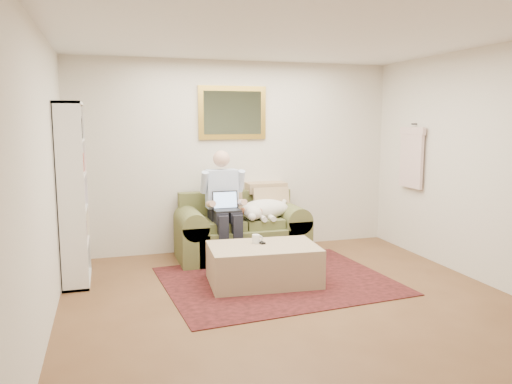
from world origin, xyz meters
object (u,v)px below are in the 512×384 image
sofa (241,235)px  coffee_mug (256,239)px  laptop (226,205)px  ottoman (263,264)px  bookshelf (73,194)px  seated_man (225,207)px  sleeping_dog (265,209)px

sofa → coffee_mug: bearing=-95.7°
laptop → ottoman: 1.07m
sofa → laptop: 0.56m
laptop → bookshelf: bookshelf is taller
seated_man → sleeping_dog: seated_man is taller
seated_man → coffee_mug: size_ratio=14.17×
seated_man → coffee_mug: seated_man is taller
coffee_mug → laptop: bearing=101.0°
laptop → ottoman: (0.20, -0.91, -0.53)m
sofa → sleeping_dog: bearing=-15.7°
laptop → bookshelf: (-1.79, -0.22, 0.26)m
coffee_mug → ottoman: bearing=-67.1°
bookshelf → ottoman: bearing=-19.0°
ottoman → sleeping_dog: bearing=71.4°
ottoman → bookshelf: 2.25m
sofa → laptop: laptop is taller
sleeping_dog → ottoman: (-0.35, -1.04, -0.43)m
sleeping_dog → ottoman: size_ratio=0.58×
ottoman → laptop: bearing=102.7°
seated_man → bookshelf: (-1.79, -0.29, 0.29)m
seated_man → ottoman: bearing=-78.1°
ottoman → coffee_mug: size_ratio=11.87×
laptop → coffee_mug: bearing=-79.0°
sofa → coffee_mug: 1.03m
coffee_mug → bookshelf: size_ratio=0.05×
seated_man → ottoman: size_ratio=1.19×
bookshelf → sleeping_dog: bearing=8.6°
seated_man → sleeping_dog: 0.56m
sofa → ottoman: 1.13m
sofa → sleeping_dog: sofa is taller
ottoman → coffee_mug: coffee_mug is taller
coffee_mug → bookshelf: bearing=163.8°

